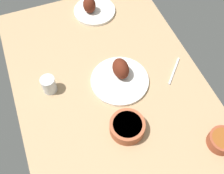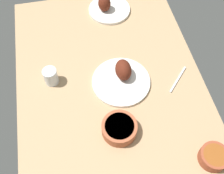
# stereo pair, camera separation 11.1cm
# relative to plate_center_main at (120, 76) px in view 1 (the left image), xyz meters

# --- Properties ---
(dining_table) EXTENTS (1.40, 0.90, 0.04)m
(dining_table) POSITION_rel_plate_center_main_xyz_m (-0.04, 0.06, -0.05)
(dining_table) COLOR tan
(dining_table) RESTS_ON ground
(plate_center_main) EXTENTS (0.28, 0.28, 0.11)m
(plate_center_main) POSITION_rel_plate_center_main_xyz_m (0.00, 0.00, 0.00)
(plate_center_main) COLOR silver
(plate_center_main) RESTS_ON dining_table
(plate_near_viewer) EXTENTS (0.24, 0.24, 0.11)m
(plate_near_viewer) POSITION_rel_plate_center_main_xyz_m (0.49, -0.03, 0.00)
(plate_near_viewer) COLOR silver
(plate_near_viewer) RESTS_ON dining_table
(bowl_pasta) EXTENTS (0.15, 0.15, 0.06)m
(bowl_pasta) POSITION_rel_plate_center_main_xyz_m (-0.26, 0.07, 0.00)
(bowl_pasta) COLOR #A35133
(bowl_pasta) RESTS_ON dining_table
(bowl_soup) EXTENTS (0.12, 0.12, 0.05)m
(bowl_soup) POSITION_rel_plate_center_main_xyz_m (-0.46, -0.28, 0.00)
(bowl_soup) COLOR brown
(bowl_soup) RESTS_ON dining_table
(water_tumbler) EXTENTS (0.07, 0.07, 0.09)m
(water_tumbler) POSITION_rel_plate_center_main_xyz_m (0.06, 0.33, 0.02)
(water_tumbler) COLOR silver
(water_tumbler) RESTS_ON dining_table
(fork_loose) EXTENTS (0.13, 0.13, 0.01)m
(fork_loose) POSITION_rel_plate_center_main_xyz_m (-0.05, -0.27, -0.02)
(fork_loose) COLOR silver
(fork_loose) RESTS_ON dining_table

